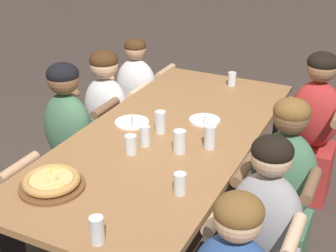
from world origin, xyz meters
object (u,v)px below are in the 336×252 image
at_px(diner_near_midleft, 262,245).
at_px(pizza_board_main, 52,182).
at_px(drinking_glass_d, 97,232).
at_px(diner_near_right, 312,133).
at_px(diner_far_right, 137,106).
at_px(diner_far_center, 71,148).
at_px(diner_near_center, 280,202).
at_px(drinking_glass_e, 180,142).
at_px(drinking_glass_a, 145,137).
at_px(diner_far_midright, 108,124).
at_px(drinking_glass_b, 232,80).
at_px(drinking_glass_h, 180,185).
at_px(empty_plate_b, 132,122).
at_px(drinking_glass_c, 210,137).
at_px(drinking_glass_f, 160,124).
at_px(drinking_glass_g, 131,145).
at_px(empty_plate_a, 205,120).

bearing_deg(diner_near_midleft, pizza_board_main, 20.44).
height_order(drinking_glass_d, diner_near_right, diner_near_right).
bearing_deg(drinking_glass_d, diner_near_right, -15.83).
bearing_deg(diner_far_right, diner_far_center, -90.00).
bearing_deg(diner_near_center, drinking_glass_e, 13.33).
distance_m(drinking_glass_a, diner_far_midright, 0.98).
height_order(drinking_glass_b, drinking_glass_d, drinking_glass_d).
bearing_deg(drinking_glass_e, drinking_glass_h, -155.13).
xyz_separation_m(empty_plate_b, drinking_glass_c, (-0.09, -0.56, 0.06)).
height_order(drinking_glass_e, diner_near_center, diner_near_center).
height_order(drinking_glass_d, drinking_glass_h, drinking_glass_d).
distance_m(drinking_glass_f, drinking_glass_h, 0.67).
bearing_deg(diner_near_right, drinking_glass_g, 56.64).
relative_size(drinking_glass_a, drinking_glass_g, 1.11).
bearing_deg(diner_near_right, diner_far_center, 33.28).
xyz_separation_m(drinking_glass_a, diner_far_midright, (0.63, 0.67, -0.33)).
relative_size(drinking_glass_c, diner_far_midright, 0.13).
height_order(diner_near_midleft, diner_far_midright, diner_near_midleft).
distance_m(drinking_glass_d, drinking_glass_g, 0.76).
relative_size(pizza_board_main, diner_far_midright, 0.30).
bearing_deg(drinking_glass_d, drinking_glass_h, -18.44).
bearing_deg(drinking_glass_d, drinking_glass_a, 15.25).
relative_size(drinking_glass_d, drinking_glass_f, 0.90).
bearing_deg(diner_far_midright, drinking_glass_g, -49.05).
relative_size(empty_plate_b, diner_far_midright, 0.20).
height_order(empty_plate_b, drinking_glass_g, drinking_glass_g).
height_order(drinking_glass_g, diner_near_center, diner_near_center).
xyz_separation_m(drinking_glass_e, drinking_glass_f, (0.17, 0.21, -0.00)).
bearing_deg(drinking_glass_h, drinking_glass_c, 4.46).
bearing_deg(diner_near_center, empty_plate_a, -27.38).
xyz_separation_m(pizza_board_main, drinking_glass_e, (0.61, -0.41, 0.03)).
relative_size(drinking_glass_g, diner_near_right, 0.10).
bearing_deg(drinking_glass_f, drinking_glass_b, -7.77).
bearing_deg(drinking_glass_a, diner_near_center, -79.32).
bearing_deg(diner_near_center, diner_near_right, -90.00).
height_order(diner_near_center, diner_near_midleft, diner_near_center).
height_order(drinking_glass_a, diner_far_midright, diner_far_midright).
bearing_deg(drinking_glass_e, diner_near_center, -76.67).
bearing_deg(pizza_board_main, drinking_glass_h, -68.54).
xyz_separation_m(empty_plate_b, drinking_glass_e, (-0.21, -0.43, 0.05)).
height_order(drinking_glass_g, diner_near_right, diner_near_right).
distance_m(diner_far_center, diner_far_right, 0.94).
xyz_separation_m(drinking_glass_d, diner_near_right, (1.95, -0.55, -0.31)).
distance_m(drinking_glass_g, diner_near_center, 0.90).
distance_m(drinking_glass_g, drinking_glass_h, 0.48).
bearing_deg(drinking_glass_e, empty_plate_a, 3.19).
height_order(drinking_glass_b, drinking_glass_e, drinking_glass_e).
bearing_deg(drinking_glass_h, drinking_glass_g, 59.28).
xyz_separation_m(drinking_glass_a, diner_far_center, (0.16, 0.67, -0.31)).
distance_m(diner_far_right, diner_near_center, 1.73).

